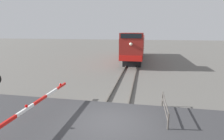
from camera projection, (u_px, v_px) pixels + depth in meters
The scene contains 7 objects.
ground_plane at pixel (109, 125), 8.79m from camera, with size 160.00×160.00×0.00m, color #605E59.
rail_track_left at pixel (95, 122), 8.90m from camera, with size 0.08×80.00×0.15m, color #59544C.
rail_track_right at pixel (124, 125), 8.64m from camera, with size 0.08×80.00×0.15m, color #59544C.
road_surface at pixel (109, 123), 8.77m from camera, with size 36.00×4.74×0.16m, color #38383A.
locomotive at pixel (135, 46), 27.25m from camera, with size 2.76×15.41×4.26m.
crossing_gate at pixel (9, 127), 7.07m from camera, with size 0.36×6.61×1.28m.
guard_railing at pixel (165, 107), 9.37m from camera, with size 0.08×2.97×0.95m.
Camera 1 is at (1.60, -7.82, 4.58)m, focal length 28.44 mm.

